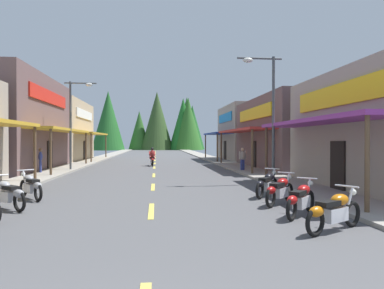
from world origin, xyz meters
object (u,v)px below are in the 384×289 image
Objects in this scene: streetlamp_left at (75,113)px; motorcycle_parked_right_3 at (267,184)px; motorcycle_parked_left_4 at (31,186)px; pedestrian_browsing at (40,159)px; rider_cruising_lead at (152,158)px; pedestrian_by_shop at (242,158)px; motorcycle_parked_right_1 at (301,199)px; motorcycle_parked_right_2 at (280,190)px; streetlamp_right at (267,101)px; motorcycle_parked_left_3 at (7,194)px; motorcycle_parked_right_0 at (334,211)px.

streetlamp_left reaches higher than motorcycle_parked_right_3.
motorcycle_parked_left_4 is 1.07× the size of pedestrian_browsing.
motorcycle_parked_left_4 is 0.82× the size of rider_cruising_lead.
rider_cruising_lead is at bearing 21.70° from pedestrian_by_shop.
motorcycle_parked_right_2 is (0.05, 1.81, 0.00)m from motorcycle_parked_right_1.
motorcycle_parked_right_3 is at bearing -51.76° from streetlamp_left.
streetlamp_right is 8.14m from motorcycle_parked_right_1.
motorcycle_parked_right_1 is 0.77× the size of rider_cruising_lead.
motorcycle_parked_right_2 is 8.61m from motorcycle_parked_left_3.
streetlamp_left is at bearing 33.34° from pedestrian_browsing.
motorcycle_parked_left_4 is 10.27m from pedestrian_browsing.
streetlamp_right is 6.59m from motorcycle_parked_right_2.
motorcycle_parked_right_1 is 0.94× the size of motorcycle_parked_left_4.
motorcycle_parked_left_3 is at bearing -96.97° from pedestrian_browsing.
motorcycle_parked_right_0 is at bearing 150.50° from pedestrian_by_shop.
motorcycle_parked_right_1 is 1.81m from motorcycle_parked_right_2.
rider_cruising_lead is at bearing -51.79° from motorcycle_parked_left_4.
motorcycle_parked_right_3 is (-1.17, -3.72, -3.56)m from streetlamp_right.
pedestrian_browsing is (-11.46, 10.19, 0.46)m from motorcycle_parked_right_3.
pedestrian_browsing is at bearing 96.40° from motorcycle_parked_right_0.
motorcycle_parked_left_4 is at bearing -160.90° from streetlamp_right.
pedestrian_browsing reaches higher than motorcycle_parked_left_4.
streetlamp_left is at bearing 88.76° from motorcycle_parked_right_0.
motorcycle_parked_right_3 is 1.04× the size of motorcycle_parked_left_3.
streetlamp_left is 3.57× the size of motorcycle_parked_left_4.
streetlamp_right is 3.74× the size of motorcycle_parked_right_1.
streetlamp_left is 14.01m from streetlamp_right.
motorcycle_parked_right_0 is at bearing -160.10° from motorcycle_parked_left_4.
pedestrian_by_shop reaches higher than rider_cruising_lead.
motorcycle_parked_left_4 is (-8.52, 3.79, 0.00)m from motorcycle_parked_right_1.
motorcycle_parked_right_2 is (-1.28, -5.39, -3.56)m from streetlamp_right.
motorcycle_parked_right_2 is at bearing -140.65° from motorcycle_parked_left_4.
rider_cruising_lead is at bearing 23.68° from pedestrian_browsing.
motorcycle_parked_left_3 is (-8.72, -1.61, 0.00)m from motorcycle_parked_right_3.
motorcycle_parked_right_1 is at bearing -70.48° from pedestrian_browsing.
motorcycle_parked_right_0 is 10.20m from motorcycle_parked_left_4.
motorcycle_parked_left_3 is 1.92m from motorcycle_parked_left_4.
motorcycle_parked_right_1 is 1.01× the size of pedestrian_by_shop.
motorcycle_parked_right_3 is at bearing -61.71° from pedestrian_browsing.
motorcycle_parked_right_0 is 22.46m from rider_cruising_lead.
pedestrian_browsing is at bearing 152.89° from streetlamp_right.
streetlamp_right is at bearing 29.61° from motorcycle_parked_right_2.
pedestrian_by_shop reaches higher than motorcycle_parked_left_3.
streetlamp_left is 1.01× the size of streetlamp_right.
motorcycle_parked_right_1 is at bearing -100.41° from streetlamp_right.
rider_cruising_lead is (-5.67, 13.13, -3.39)m from streetlamp_right.
motorcycle_parked_right_1 is at bearing -143.87° from motorcycle_parked_right_3.
motorcycle_parked_right_1 is 3.48m from motorcycle_parked_right_3.
streetlamp_right is 3.58× the size of motorcycle_parked_right_3.
pedestrian_by_shop is (1.69, 10.61, 0.46)m from motorcycle_parked_right_3.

